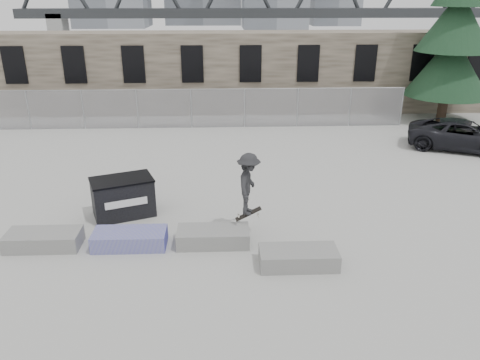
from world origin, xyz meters
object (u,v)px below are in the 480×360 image
(dumpster, at_px, (123,197))
(planter_far_left, at_px, (44,239))
(planter_offset, at_px, (299,257))
(skateboarder, at_px, (249,184))
(planter_center_left, at_px, (130,238))
(spruce_tree, at_px, (455,29))
(planter_center_right, at_px, (213,236))
(suv, at_px, (464,135))

(dumpster, bearing_deg, planter_far_left, -154.32)
(planter_offset, bearing_deg, planter_far_left, 169.95)
(planter_far_left, distance_m, skateboarder, 5.86)
(planter_center_left, distance_m, spruce_tree, 20.15)
(planter_center_right, bearing_deg, suv, 36.12)
(planter_center_left, xyz_separation_m, planter_offset, (4.51, -1.17, 0.00))
(planter_center_right, distance_m, spruce_tree, 18.52)
(planter_center_right, xyz_separation_m, dumpster, (-2.83, 1.96, 0.37))
(planter_far_left, height_order, planter_center_left, same)
(planter_far_left, distance_m, spruce_tree, 21.90)
(skateboarder, bearing_deg, dumpster, 82.17)
(planter_center_right, bearing_deg, planter_center_left, -179.01)
(planter_far_left, relative_size, planter_center_left, 1.00)
(planter_far_left, bearing_deg, planter_center_right, -0.14)
(planter_center_left, bearing_deg, skateboarder, 9.83)
(dumpster, distance_m, spruce_tree, 19.24)
(planter_center_right, height_order, skateboarder, skateboarder)
(planter_center_left, height_order, spruce_tree, spruce_tree)
(spruce_tree, bearing_deg, planter_offset, -125.32)
(planter_offset, bearing_deg, spruce_tree, 54.68)
(planter_far_left, bearing_deg, spruce_tree, 37.54)
(planter_offset, distance_m, skateboarder, 2.49)
(planter_offset, bearing_deg, dumpster, 147.84)
(planter_offset, bearing_deg, planter_center_left, 165.47)
(spruce_tree, bearing_deg, planter_far_left, -142.46)
(planter_far_left, xyz_separation_m, planter_center_left, (2.37, -0.05, 0.00))
(dumpster, xyz_separation_m, skateboarder, (3.85, -1.43, 0.95))
(planter_far_left, height_order, planter_offset, same)
(planter_far_left, distance_m, planter_center_left, 2.37)
(dumpster, bearing_deg, planter_offset, -53.22)
(planter_center_right, relative_size, spruce_tree, 0.17)
(planter_center_right, relative_size, suv, 0.42)
(suv, bearing_deg, planter_center_right, 149.87)
(planter_offset, distance_m, spruce_tree, 18.07)
(planter_center_right, height_order, planter_offset, same)
(planter_offset, xyz_separation_m, skateboarder, (-1.19, 1.74, 1.33))
(planter_far_left, bearing_deg, skateboarder, 5.26)
(planter_offset, relative_size, skateboarder, 1.00)
(planter_center_right, relative_size, skateboarder, 1.00)
(skateboarder, bearing_deg, spruce_tree, -29.53)
(planter_offset, relative_size, dumpster, 0.93)
(planter_center_left, xyz_separation_m, planter_center_right, (2.30, 0.04, 0.00))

